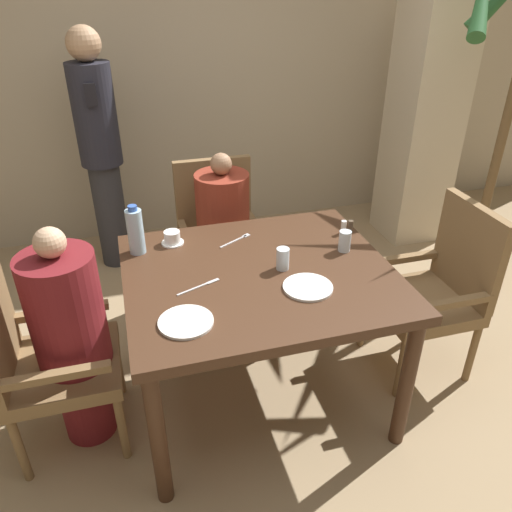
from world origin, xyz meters
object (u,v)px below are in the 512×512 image
Objects in this scene: chair_left_side at (40,354)px; water_bottle at (135,231)px; standing_host at (100,148)px; plate_main_right at (308,287)px; diner_in_far_chair at (224,237)px; potted_palm at (500,147)px; plate_main_left at (186,322)px; chair_right_side at (439,285)px; glass_tall_mid at (345,241)px; glass_tall_near at (283,259)px; chair_far_side at (219,233)px; diner_in_left_chair at (72,338)px; teacup_with_saucer at (172,238)px.

water_bottle is (0.48, 0.33, 0.38)m from chair_left_side.
standing_host is 6.76× the size of water_bottle.
chair_left_side reaches higher than plate_main_right.
diner_in_far_chair is 0.47× the size of potted_palm.
water_bottle is (-0.14, 0.63, 0.11)m from plate_main_left.
potted_palm reaches higher than standing_host.
glass_tall_mid is (-0.55, 0.07, 0.31)m from chair_right_side.
water_bottle is 2.37× the size of glass_tall_near.
chair_far_side is 0.88× the size of diner_in_far_chair.
diner_in_left_chair reaches higher than glass_tall_mid.
plate_main_right is at bearing -166.82° from chair_right_side.
glass_tall_mid reaches higher than teacup_with_saucer.
chair_left_side is 9.11× the size of glass_tall_near.
water_bottle reaches higher than chair_right_side.
diner_in_left_chair reaches higher than teacup_with_saucer.
standing_host is at bearing 83.40° from diner_in_left_chair.
chair_left_side reaches higher than glass_tall_mid.
standing_host is at bearing 96.24° from water_bottle.
glass_tall_near is (0.11, -0.79, 0.27)m from diner_in_far_chair.
glass_tall_near is at bearing -82.04° from diner_in_far_chair.
plate_main_right is at bearing 10.24° from plate_main_left.
plate_main_right is 1.95× the size of teacup_with_saucer.
chair_right_side is at bearing 0.61° from glass_tall_near.
chair_far_side is at bearing 96.73° from glass_tall_near.
diner_in_far_chair reaches higher than chair_left_side.
diner_in_far_chair is 1.17m from plate_main_left.
plate_main_left is at bearing -81.78° from standing_host.
potted_palm is at bearing 12.99° from chair_left_side.
standing_host is at bearing 127.39° from diner_in_far_chair.
water_bottle is (-1.53, 0.33, 0.38)m from chair_right_side.
teacup_with_saucer is at bearing -122.43° from chair_far_side.
plate_main_right is (-0.84, -0.20, 0.27)m from chair_right_side.
diner_in_far_chair is 1.28m from chair_right_side.
teacup_with_saucer is (-2.12, -0.26, -0.21)m from potted_palm.
diner_in_left_chair reaches higher than water_bottle.
chair_left_side is 1.00× the size of chair_far_side.
diner_in_far_chair is 10.31× the size of glass_tall_near.
teacup_with_saucer is at bearing -75.95° from standing_host.
standing_host is 7.68× the size of plate_main_left.
water_bottle reaches higher than chair_left_side.
potted_palm is (2.63, 0.64, 0.44)m from diner_in_left_chair.
chair_right_side is 8.49× the size of teacup_with_saucer.
diner_in_far_chair is 9.61× the size of teacup_with_saucer.
chair_right_side is 0.41× the size of potted_palm.
plate_main_left is 0.92m from glass_tall_mid.
teacup_with_saucer is at bearing 36.30° from diner_in_left_chair.
chair_far_side is at bearing 170.81° from potted_palm.
chair_far_side is (1.01, 0.93, 0.00)m from chair_left_side.
diner_in_far_chair is 0.64× the size of standing_host.
glass_tall_mid is (0.46, -0.71, 0.27)m from diner_in_far_chair.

